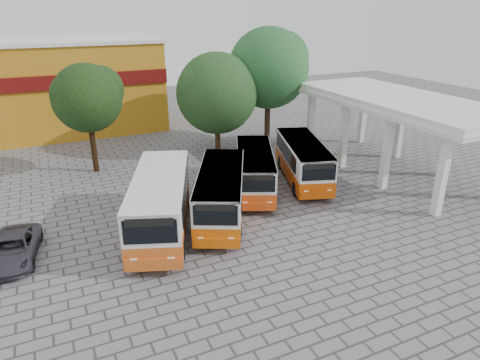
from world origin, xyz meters
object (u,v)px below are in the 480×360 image
bus_centre_left (221,191)px  bus_far_right (303,159)px  parked_car (14,249)px  bus_far_left (160,201)px  bus_centre_right (255,169)px

bus_centre_left → bus_far_right: 7.62m
bus_far_right → parked_car: (-17.51, -2.70, -0.98)m
bus_far_left → bus_far_right: size_ratio=1.13×
bus_far_left → bus_centre_left: (3.41, 0.12, -0.16)m
bus_far_right → parked_car: size_ratio=1.86×
bus_centre_left → bus_centre_right: bearing=63.8°
bus_far_right → bus_far_left: bearing=-145.8°
bus_far_left → bus_centre_left: bus_far_left is taller
bus_far_left → bus_centre_right: bearing=42.3°
bus_far_left → bus_centre_left: bearing=22.3°
bus_centre_left → parked_car: (-10.42, 0.09, -1.02)m
bus_centre_right → bus_centre_left: bearing=-118.1°
bus_centre_right → parked_car: bus_centre_right is taller
bus_centre_left → parked_car: size_ratio=1.93×
bus_centre_right → bus_far_right: 3.70m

